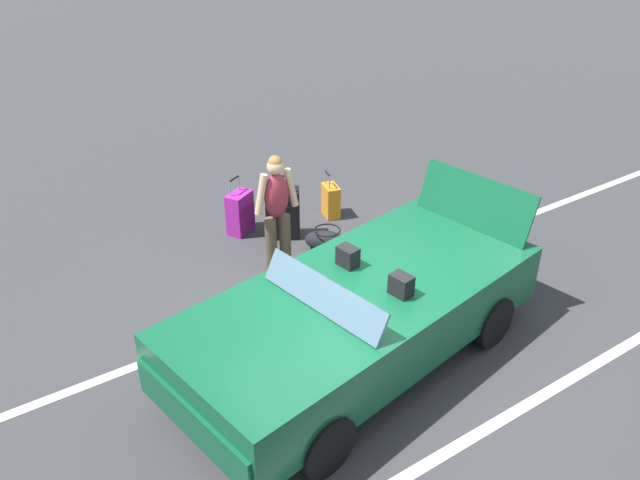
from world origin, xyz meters
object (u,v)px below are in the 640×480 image
duffel_bag (327,241)px  convertible_car (345,322)px  suitcase_medium_bright (240,213)px  suitcase_large_black (283,213)px  suitcase_small_carryon (331,201)px  traveler_person (277,209)px

duffel_bag → convertible_car: bearing=60.2°
suitcase_medium_bright → suitcase_large_black: bearing=15.8°
suitcase_medium_bright → suitcase_small_carryon: bearing=48.1°
convertible_car → duffel_bag: size_ratio=6.43×
convertible_car → suitcase_medium_bright: bearing=-107.7°
suitcase_small_carryon → duffel_bag: 1.06m
suitcase_large_black → traveler_person: 1.11m
convertible_car → suitcase_large_black: bearing=-117.7°
convertible_car → suitcase_large_black: convertible_car is taller
convertible_car → suitcase_large_black: size_ratio=4.37×
suitcase_small_carryon → duffel_bag: (0.64, 0.85, -0.09)m
suitcase_large_black → traveler_person: traveler_person is taller
traveler_person → duffel_bag: bearing=101.4°
suitcase_small_carryon → suitcase_large_black: bearing=-156.1°
convertible_car → duffel_bag: convertible_car is taller
suitcase_medium_bright → suitcase_small_carryon: suitcase_medium_bright is taller
suitcase_medium_bright → duffel_bag: suitcase_medium_bright is taller
suitcase_large_black → suitcase_small_carryon: bearing=-49.7°
convertible_car → suitcase_medium_bright: (-0.45, -3.24, -0.28)m
traveler_person → convertible_car: bearing=-5.6°
duffel_bag → traveler_person: size_ratio=0.41×
convertible_car → duffel_bag: (-1.19, -2.08, -0.43)m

